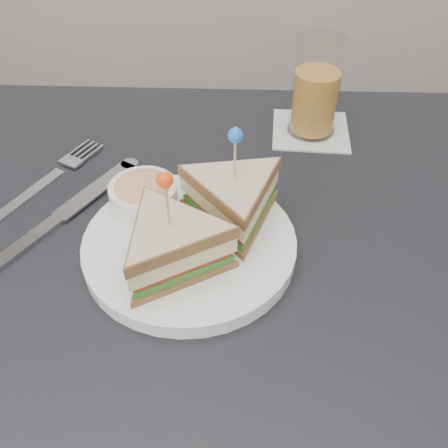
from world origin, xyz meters
TOP-DOWN VIEW (x-y plane):
  - table at (0.00, 0.00)m, footprint 0.80×0.80m
  - plate_meal at (-0.02, 0.02)m, footprint 0.27×0.25m
  - cutlery_fork at (-0.23, 0.14)m, footprint 0.12×0.20m
  - cutlery_knife at (-0.19, 0.07)m, footprint 0.14×0.22m
  - drink_set at (0.13, 0.27)m, footprint 0.12×0.12m

SIDE VIEW (x-z plane):
  - table at x=0.00m, z-range 0.30..1.05m
  - cutlery_fork at x=-0.23m, z-range 0.75..0.76m
  - cutlery_knife at x=-0.19m, z-range 0.75..0.76m
  - plate_meal at x=-0.02m, z-range 0.72..0.86m
  - drink_set at x=0.13m, z-range 0.74..0.88m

